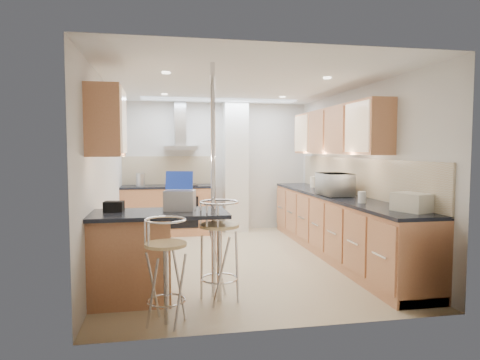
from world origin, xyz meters
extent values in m
plane|color=#CCB588|center=(0.00, 0.00, 0.00)|extent=(4.80, 4.80, 0.00)
cube|color=silver|center=(0.00, 2.40, 1.25)|extent=(3.60, 0.04, 2.50)
cube|color=silver|center=(0.00, -2.40, 1.25)|extent=(3.60, 0.04, 2.50)
cube|color=silver|center=(-1.80, 0.00, 1.25)|extent=(0.04, 4.80, 2.50)
cube|color=silver|center=(1.80, 0.00, 1.25)|extent=(0.04, 4.80, 2.50)
cube|color=white|center=(0.00, 0.00, 2.50)|extent=(3.60, 4.80, 0.02)
cube|color=#BE774C|center=(1.63, 0.40, 1.88)|extent=(0.34, 3.00, 0.72)
cube|color=#BE774C|center=(-1.63, -1.35, 1.88)|extent=(0.34, 0.62, 0.72)
cube|color=beige|center=(1.79, 0.00, 1.18)|extent=(0.03, 4.40, 0.56)
cube|color=beige|center=(-0.95, 2.38, 1.18)|extent=(1.70, 0.03, 0.56)
cube|color=white|center=(0.35, 2.20, 1.25)|extent=(0.45, 0.40, 2.50)
cube|color=silver|center=(-0.70, 2.15, 1.62)|extent=(0.62, 0.48, 0.08)
cube|color=silver|center=(-0.70, 2.29, 2.06)|extent=(0.22, 0.20, 0.88)
cylinder|color=silver|center=(-0.53, -1.45, 1.25)|extent=(0.05, 0.05, 2.50)
cube|color=black|center=(-0.70, 1.79, 0.45)|extent=(0.58, 0.02, 0.58)
cube|color=black|center=(-0.70, 2.10, 0.93)|extent=(0.58, 0.50, 0.02)
cube|color=tan|center=(0.00, 1.80, 2.48)|extent=(2.80, 0.35, 0.02)
cube|color=#BE774C|center=(1.50, 0.00, 0.44)|extent=(0.60, 4.40, 0.88)
cube|color=black|center=(1.50, 0.00, 0.90)|extent=(0.63, 4.40, 0.04)
cube|color=#BE774C|center=(-0.95, 2.10, 0.44)|extent=(1.70, 0.60, 0.88)
cube|color=black|center=(-0.95, 2.10, 0.90)|extent=(1.70, 0.63, 0.04)
cube|color=#BE774C|center=(-1.12, -1.45, 0.45)|extent=(1.35, 0.62, 0.90)
cube|color=black|center=(-1.12, -1.45, 0.92)|extent=(1.47, 0.72, 0.04)
imported|color=white|center=(1.41, -0.14, 1.08)|extent=(0.40, 0.59, 0.33)
cube|color=#A4A7AC|center=(-0.88, -1.37, 1.05)|extent=(0.36, 0.30, 0.22)
cube|color=black|center=(-1.57, -1.34, 0.99)|extent=(0.21, 0.17, 0.11)
cylinder|color=silver|center=(1.59, 1.23, 1.02)|extent=(0.15, 0.15, 0.20)
cylinder|color=silver|center=(1.54, 0.38, 0.99)|extent=(0.14, 0.14, 0.14)
cylinder|color=#C1B79A|center=(1.57, -0.08, 1.01)|extent=(0.16, 0.16, 0.18)
cylinder|color=white|center=(1.41, -1.00, 0.99)|extent=(0.11, 0.11, 0.14)
cube|color=silver|center=(1.61, -1.77, 1.02)|extent=(0.41, 0.46, 0.20)
cylinder|color=silver|center=(-1.44, 2.07, 1.04)|extent=(0.16, 0.16, 0.24)
camera|label=1|loc=(-1.08, -5.96, 1.59)|focal=32.00mm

